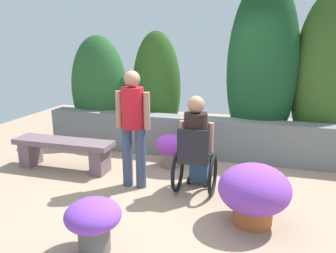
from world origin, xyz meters
TOP-DOWN VIEW (x-y plane):
  - ground_plane at (0.00, 0.00)m, footprint 10.14×10.14m
  - stone_retaining_wall at (0.00, 1.48)m, footprint 5.57×0.37m
  - hedge_backdrop at (0.25, 1.97)m, footprint 5.22×0.93m
  - stone_bench at (-1.89, 0.29)m, footprint 1.63×0.41m
  - person_in_wheelchair at (0.30, 0.05)m, footprint 0.53×0.66m
  - person_standing_companion at (-0.56, -0.02)m, footprint 0.49×0.30m
  - flower_pot_purple_near at (-0.38, -1.53)m, footprint 0.55×0.55m
  - flower_pot_terracotta_by_wall at (-0.28, 0.86)m, footprint 0.46×0.46m
  - flower_pot_red_accent at (1.08, -0.56)m, footprint 0.80×0.80m

SIDE VIEW (x-z plane):
  - ground_plane at x=0.00m, z-range 0.00..0.00m
  - flower_pot_terracotta_by_wall at x=-0.28m, z-range 0.04..0.58m
  - stone_bench at x=-1.89m, z-range 0.08..0.56m
  - flower_pot_purple_near at x=-0.38m, z-range 0.06..0.60m
  - stone_retaining_wall at x=0.00m, z-range 0.00..0.70m
  - flower_pot_red_accent at x=1.08m, z-range 0.03..0.72m
  - person_in_wheelchair at x=0.30m, z-range -0.04..1.29m
  - person_standing_companion at x=-0.56m, z-range 0.12..1.75m
  - hedge_backdrop at x=0.25m, z-range -0.21..2.84m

